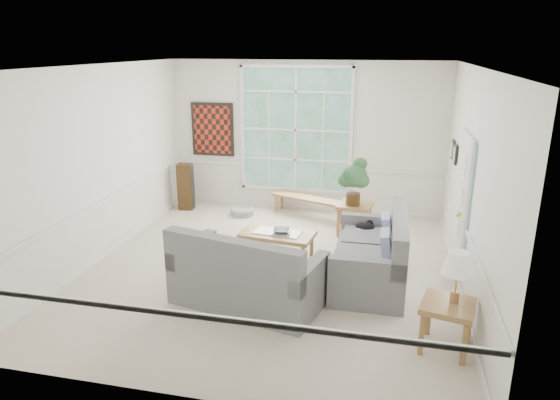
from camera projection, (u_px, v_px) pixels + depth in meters
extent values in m
cube|color=beige|center=(271.00, 269.00, 7.63)|extent=(5.50, 6.00, 0.01)
cube|color=white|center=(270.00, 66.00, 6.73)|extent=(5.50, 6.00, 0.02)
cube|color=white|center=(306.00, 137.00, 9.97)|extent=(5.50, 0.02, 3.00)
cube|color=white|center=(189.00, 256.00, 4.38)|extent=(5.50, 0.02, 3.00)
cube|color=white|center=(99.00, 164.00, 7.75)|extent=(0.02, 6.00, 3.00)
cube|color=white|center=(472.00, 185.00, 6.60)|extent=(0.02, 6.00, 3.00)
cube|color=white|center=(296.00, 130.00, 9.93)|extent=(2.30, 0.08, 2.40)
cube|color=white|center=(460.00, 204.00, 7.30)|extent=(0.08, 0.90, 2.10)
cube|color=white|center=(466.00, 211.00, 6.69)|extent=(0.08, 0.26, 1.90)
cube|color=maroon|center=(212.00, 129.00, 10.30)|extent=(0.90, 0.06, 1.10)
cube|color=black|center=(455.00, 154.00, 8.22)|extent=(0.04, 0.26, 0.32)
cube|color=black|center=(452.00, 149.00, 8.60)|extent=(0.04, 0.26, 0.32)
cube|color=slate|center=(370.00, 248.00, 7.09)|extent=(0.99, 1.90, 1.02)
cube|color=slate|center=(248.00, 266.00, 6.49)|extent=(2.09, 1.40, 1.03)
cube|color=olive|center=(278.00, 245.00, 7.97)|extent=(1.22, 0.76, 0.43)
imported|color=#949499|center=(281.00, 230.00, 7.89)|extent=(0.38, 0.38, 0.09)
cube|color=olive|center=(310.00, 207.00, 9.88)|extent=(1.67, 0.88, 0.39)
cube|color=olive|center=(354.00, 219.00, 8.93)|extent=(0.65, 0.65, 0.57)
cube|color=olive|center=(446.00, 326.00, 5.55)|extent=(0.67, 0.67, 0.57)
cylinder|color=gray|center=(242.00, 211.00, 10.03)|extent=(0.62, 0.62, 0.14)
cube|color=#3A2511|center=(186.00, 187.00, 10.27)|extent=(0.32, 0.26, 0.96)
ellipsoid|color=black|center=(365.00, 226.00, 7.71)|extent=(0.31, 0.23, 0.14)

